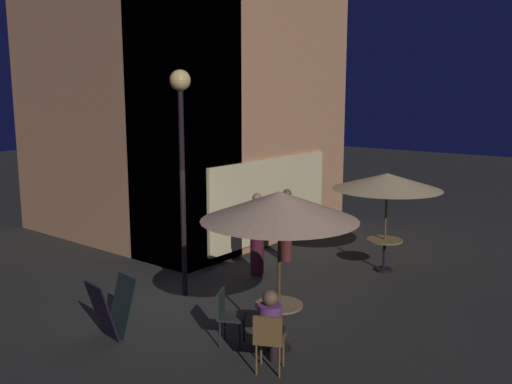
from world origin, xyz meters
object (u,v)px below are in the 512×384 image
street_lamp_near_corner (181,127)px  cafe_chair_1 (269,337)px  menu_sandwich_board (112,308)px  patio_umbrella_1 (387,182)px  cafe_chair_0 (227,312)px  cafe_table_0 (279,316)px  patron_seated_0 (271,324)px  patron_standing_1 (287,224)px  patron_standing_2 (257,234)px  patio_umbrella_0 (280,206)px  cafe_table_1 (384,247)px

street_lamp_near_corner → cafe_chair_1: street_lamp_near_corner is taller
menu_sandwich_board → patio_umbrella_1: (5.98, -1.90, 1.54)m
patio_umbrella_1 → cafe_chair_0: (-5.02, 0.26, -1.49)m
cafe_table_0 → street_lamp_near_corner: bearing=75.5°
patio_umbrella_1 → patron_seated_0: bearing=-171.6°
cafe_table_0 → patron_standing_1: bearing=34.2°
street_lamp_near_corner → patron_seated_0: street_lamp_near_corner is taller
patron_seated_0 → patron_standing_1: 5.34m
patron_standing_2 → patio_umbrella_0: bearing=-21.2°
patio_umbrella_1 → cafe_table_0: bearing=-174.1°
street_lamp_near_corner → cafe_chair_0: (-1.13, -2.12, -2.78)m
patio_umbrella_0 → cafe_chair_0: patio_umbrella_0 is taller
cafe_table_1 → patio_umbrella_0: (-4.63, -0.48, 1.73)m
menu_sandwich_board → patron_standing_1: (5.23, 0.26, 0.39)m
cafe_table_1 → patron_standing_2: size_ratio=0.44×
patio_umbrella_0 → patron_standing_2: (2.63, 2.54, -1.36)m
street_lamp_near_corner → cafe_table_1: (3.89, -2.38, -2.77)m
street_lamp_near_corner → patron_standing_2: 3.07m
patio_umbrella_0 → patron_standing_1: size_ratio=1.44×
menu_sandwich_board → patron_standing_2: 4.01m
street_lamp_near_corner → cafe_table_0: bearing=-104.5°
cafe_table_0 → cafe_chair_0: bearing=118.0°
street_lamp_near_corner → patron_seated_0: (-1.32, -3.14, -2.63)m
cafe_chair_1 → cafe_table_1: bearing=-17.5°
cafe_chair_0 → patron_standing_1: patron_standing_1 is taller
cafe_table_0 → cafe_chair_1: bearing=-153.6°
patio_umbrella_0 → patio_umbrella_1: 4.66m
patron_standing_1 → patron_seated_0: bearing=119.2°
cafe_table_1 → cafe_chair_0: bearing=177.0°
cafe_table_0 → cafe_chair_0: size_ratio=0.84×
cafe_chair_1 → street_lamp_near_corner: bearing=39.3°
cafe_chair_0 → patron_seated_0: bearing=-38.9°
street_lamp_near_corner → cafe_table_1: size_ratio=5.49×
cafe_table_0 → patron_standing_1: 4.69m
patron_seated_0 → patron_standing_1: patron_standing_1 is taller
cafe_table_0 → patron_standing_1: (3.87, 2.63, 0.34)m
cafe_table_0 → patio_umbrella_1: bearing=5.9°
patron_seated_0 → menu_sandwich_board: bearing=79.7°
cafe_table_0 → patio_umbrella_0: patio_umbrella_0 is taller
patron_standing_1 → cafe_table_0: bearing=120.2°
cafe_chair_1 → cafe_chair_0: bearing=47.1°
cafe_table_0 → cafe_table_1: (4.63, 0.48, 0.01)m
street_lamp_near_corner → cafe_chair_0: size_ratio=4.93×
patron_standing_1 → cafe_chair_0: bearing=110.0°
patron_standing_2 → cafe_table_1: bearing=68.9°
patio_umbrella_1 → cafe_chair_1: bearing=-171.2°
street_lamp_near_corner → cafe_table_0: (-0.74, -2.85, -2.78)m
patio_umbrella_1 → patron_seated_0: size_ratio=1.97×
cafe_table_1 → cafe_chair_1: size_ratio=0.89×
menu_sandwich_board → cafe_chair_1: size_ratio=1.07×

